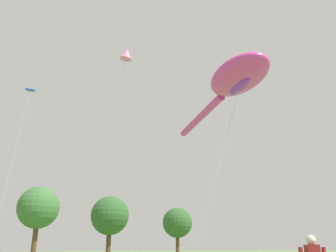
{
  "coord_description": "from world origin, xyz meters",
  "views": [
    {
      "loc": [
        -9.71,
        -2.48,
        1.39
      ],
      "look_at": [
        -0.94,
        11.77,
        7.08
      ],
      "focal_mm": 38.35,
      "sensor_mm": 36.0,
      "label": 1
    }
  ],
  "objects_px": {
    "tree_broad_distant": "(110,216)",
    "tree_oak_right": "(38,208)",
    "big_show_kite": "(234,81)",
    "small_kite_streamer_purple": "(127,55)",
    "small_kite_triangle_green": "(29,96)",
    "tree_oak_left": "(177,223)"
  },
  "relations": [
    {
      "from": "tree_oak_right",
      "to": "big_show_kite",
      "type": "bearing_deg",
      "value": -87.88
    },
    {
      "from": "big_show_kite",
      "to": "small_kite_streamer_purple",
      "type": "relative_size",
      "value": 0.87
    },
    {
      "from": "tree_broad_distant",
      "to": "tree_oak_right",
      "type": "distance_m",
      "value": 22.11
    },
    {
      "from": "tree_oak_left",
      "to": "small_kite_triangle_green",
      "type": "bearing_deg",
      "value": -134.48
    },
    {
      "from": "big_show_kite",
      "to": "tree_oak_left",
      "type": "height_order",
      "value": "big_show_kite"
    },
    {
      "from": "big_show_kite",
      "to": "small_kite_streamer_purple",
      "type": "bearing_deg",
      "value": -132.06
    },
    {
      "from": "big_show_kite",
      "to": "tree_broad_distant",
      "type": "relative_size",
      "value": 1.16
    },
    {
      "from": "small_kite_triangle_green",
      "to": "small_kite_streamer_purple",
      "type": "xyz_separation_m",
      "value": [
        6.31,
        0.31,
        4.8
      ]
    },
    {
      "from": "tree_oak_left",
      "to": "tree_oak_right",
      "type": "height_order",
      "value": "tree_oak_right"
    },
    {
      "from": "big_show_kite",
      "to": "tree_broad_distant",
      "type": "distance_m",
      "value": 57.95
    },
    {
      "from": "small_kite_triangle_green",
      "to": "tree_broad_distant",
      "type": "bearing_deg",
      "value": -112.96
    },
    {
      "from": "small_kite_triangle_green",
      "to": "small_kite_streamer_purple",
      "type": "height_order",
      "value": "small_kite_streamer_purple"
    },
    {
      "from": "tree_broad_distant",
      "to": "tree_oak_right",
      "type": "height_order",
      "value": "tree_broad_distant"
    },
    {
      "from": "big_show_kite",
      "to": "small_kite_streamer_purple",
      "type": "xyz_separation_m",
      "value": [
        -4.09,
        6.72,
        3.87
      ]
    },
    {
      "from": "small_kite_triangle_green",
      "to": "tree_broad_distant",
      "type": "relative_size",
      "value": 0.9
    },
    {
      "from": "tree_broad_distant",
      "to": "tree_oak_right",
      "type": "bearing_deg",
      "value": -141.21
    },
    {
      "from": "big_show_kite",
      "to": "tree_oak_right",
      "type": "xyz_separation_m",
      "value": [
        -1.55,
        41.85,
        -3.86
      ]
    },
    {
      "from": "small_kite_triangle_green",
      "to": "tree_broad_distant",
      "type": "height_order",
      "value": "tree_broad_distant"
    },
    {
      "from": "small_kite_streamer_purple",
      "to": "tree_oak_right",
      "type": "distance_m",
      "value": 36.06
    },
    {
      "from": "tree_oak_left",
      "to": "tree_broad_distant",
      "type": "distance_m",
      "value": 18.55
    },
    {
      "from": "small_kite_streamer_purple",
      "to": "tree_oak_left",
      "type": "xyz_separation_m",
      "value": [
        24.65,
        31.21,
        -9.35
      ]
    },
    {
      "from": "small_kite_triangle_green",
      "to": "tree_oak_right",
      "type": "bearing_deg",
      "value": -99.09
    }
  ]
}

